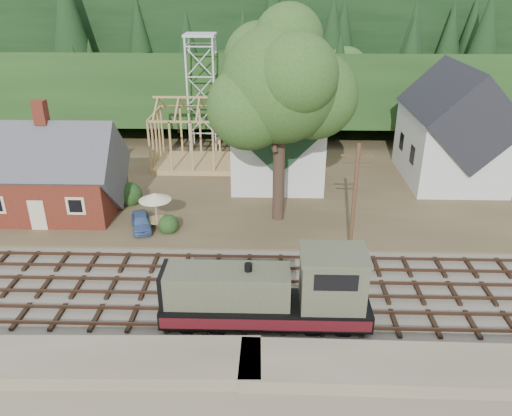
{
  "coord_description": "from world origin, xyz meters",
  "views": [
    {
      "loc": [
        1.29,
        -25.56,
        17.63
      ],
      "look_at": [
        0.38,
        6.0,
        3.0
      ],
      "focal_mm": 35.0,
      "sensor_mm": 36.0,
      "label": 1
    }
  ],
  "objects_px": {
    "car_blue": "(141,222)",
    "car_green": "(52,198)",
    "locomotive": "(274,294)",
    "patio_set": "(155,198)"
  },
  "relations": [
    {
      "from": "locomotive",
      "to": "car_blue",
      "type": "relative_size",
      "value": 3.24
    },
    {
      "from": "locomotive",
      "to": "patio_set",
      "type": "relative_size",
      "value": 4.14
    },
    {
      "from": "locomotive",
      "to": "car_green",
      "type": "relative_size",
      "value": 3.46
    },
    {
      "from": "locomotive",
      "to": "car_green",
      "type": "xyz_separation_m",
      "value": [
        -18.49,
        15.21,
        -1.18
      ]
    },
    {
      "from": "locomotive",
      "to": "patio_set",
      "type": "height_order",
      "value": "locomotive"
    },
    {
      "from": "car_green",
      "to": "car_blue",
      "type": "bearing_deg",
      "value": -135.24
    },
    {
      "from": "locomotive",
      "to": "patio_set",
      "type": "xyz_separation_m",
      "value": [
        -8.87,
        11.4,
        0.59
      ]
    },
    {
      "from": "locomotive",
      "to": "car_green",
      "type": "bearing_deg",
      "value": 140.56
    },
    {
      "from": "car_blue",
      "to": "car_green",
      "type": "height_order",
      "value": "car_blue"
    },
    {
      "from": "locomotive",
      "to": "car_green",
      "type": "distance_m",
      "value": 23.97
    }
  ]
}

